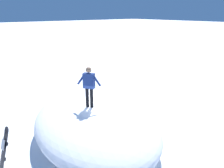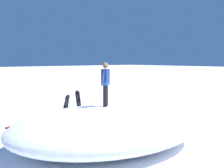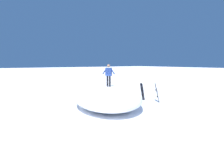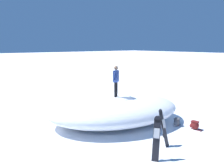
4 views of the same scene
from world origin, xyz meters
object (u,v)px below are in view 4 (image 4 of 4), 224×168
(snowboarder_standing, at_px, (116,79))
(snowboard_primary_upright, at_px, (156,138))
(backpack_far, at_px, (195,125))
(backpack_near, at_px, (177,122))
(snowboard_secondary_upright, at_px, (163,127))

(snowboarder_standing, distance_m, snowboard_primary_upright, 4.60)
(backpack_far, bearing_deg, snowboard_primary_upright, 10.11)
(snowboard_primary_upright, relative_size, backpack_far, 2.47)
(snowboard_primary_upright, bearing_deg, backpack_far, -169.89)
(snowboarder_standing, xyz_separation_m, snowboard_primary_upright, (1.36, 4.07, -1.67))
(backpack_near, xyz_separation_m, backpack_far, (-0.30, 0.88, 0.01))
(snowboard_secondary_upright, height_order, backpack_far, snowboard_secondary_upright)
(snowboarder_standing, bearing_deg, snowboard_secondary_upright, 86.94)
(snowboarder_standing, height_order, snowboard_secondary_upright, snowboarder_standing)
(snowboard_primary_upright, height_order, snowboard_secondary_upright, snowboard_primary_upright)
(backpack_near, distance_m, backpack_far, 0.93)
(snowboard_primary_upright, bearing_deg, backpack_near, -156.56)
(snowboard_primary_upright, distance_m, backpack_far, 4.09)
(backpack_far, bearing_deg, backpack_near, -71.14)
(snowboard_secondary_upright, bearing_deg, snowboarder_standing, -93.06)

